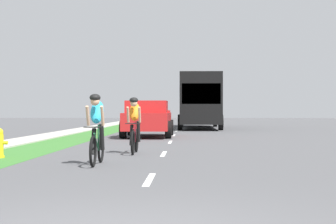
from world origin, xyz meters
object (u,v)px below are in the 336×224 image
(cyclist_trailing, at_px, (135,125))
(bus_black, at_px, (199,99))
(cyclist_lead, at_px, (97,129))
(pickup_red, at_px, (148,119))

(cyclist_trailing, height_order, bus_black, bus_black)
(cyclist_lead, distance_m, bus_black, 25.28)
(pickup_red, relative_size, bus_black, 0.44)
(cyclist_trailing, xyz_separation_m, pickup_red, (-0.32, 9.52, 0.02))
(cyclist_lead, height_order, pickup_red, pickup_red)
(pickup_red, bearing_deg, cyclist_trailing, -88.05)
(cyclist_lead, distance_m, pickup_red, 12.71)
(pickup_red, bearing_deg, cyclist_lead, -90.93)
(cyclist_lead, xyz_separation_m, bus_black, (2.80, 25.10, 1.17))
(bus_black, bearing_deg, cyclist_lead, -96.37)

